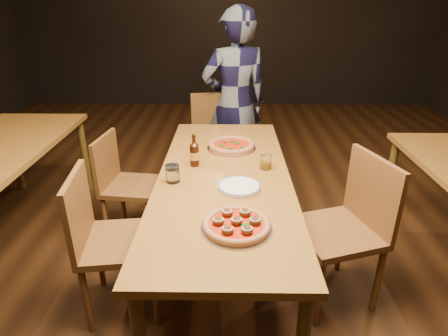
{
  "coord_description": "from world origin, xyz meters",
  "views": [
    {
      "loc": [
        0.03,
        -2.06,
        1.74
      ],
      "look_at": [
        0.0,
        -0.05,
        0.82
      ],
      "focal_mm": 30.0,
      "sensor_mm": 36.0,
      "label": 1
    }
  ],
  "objects_px": {
    "chair_main_nw": "(121,241)",
    "amber_glass": "(266,162)",
    "pizza_meatball": "(237,224)",
    "beer_bottle": "(194,155)",
    "table_main": "(224,185)",
    "chair_main_e": "(336,231)",
    "pizza_margherita": "(231,146)",
    "plate_stack": "(239,187)",
    "chair_main_sw": "(132,185)",
    "chair_end": "(219,145)",
    "diner": "(235,104)",
    "water_glass": "(173,174)"
  },
  "relations": [
    {
      "from": "chair_main_nw",
      "to": "chair_main_sw",
      "type": "relative_size",
      "value": 1.1
    },
    {
      "from": "chair_main_nw",
      "to": "plate_stack",
      "type": "distance_m",
      "value": 0.75
    },
    {
      "from": "chair_main_sw",
      "to": "chair_main_e",
      "type": "distance_m",
      "value": 1.54
    },
    {
      "from": "chair_main_sw",
      "to": "chair_main_e",
      "type": "relative_size",
      "value": 0.88
    },
    {
      "from": "plate_stack",
      "to": "water_glass",
      "type": "bearing_deg",
      "value": 167.45
    },
    {
      "from": "pizza_margherita",
      "to": "water_glass",
      "type": "bearing_deg",
      "value": -122.85
    },
    {
      "from": "chair_main_sw",
      "to": "amber_glass",
      "type": "distance_m",
      "value": 1.11
    },
    {
      "from": "chair_main_nw",
      "to": "chair_end",
      "type": "relative_size",
      "value": 0.96
    },
    {
      "from": "chair_main_nw",
      "to": "amber_glass",
      "type": "distance_m",
      "value": 0.99
    },
    {
      "from": "plate_stack",
      "to": "beer_bottle",
      "type": "bearing_deg",
      "value": 131.31
    },
    {
      "from": "table_main",
      "to": "chair_main_sw",
      "type": "relative_size",
      "value": 2.34
    },
    {
      "from": "plate_stack",
      "to": "diner",
      "type": "distance_m",
      "value": 1.49
    },
    {
      "from": "pizza_margherita",
      "to": "chair_main_e",
      "type": "bearing_deg",
      "value": -46.18
    },
    {
      "from": "chair_end",
      "to": "beer_bottle",
      "type": "xyz_separation_m",
      "value": [
        -0.12,
        -1.05,
        0.34
      ]
    },
    {
      "from": "chair_main_nw",
      "to": "water_glass",
      "type": "height_order",
      "value": "chair_main_nw"
    },
    {
      "from": "chair_main_sw",
      "to": "chair_end",
      "type": "height_order",
      "value": "chair_end"
    },
    {
      "from": "table_main",
      "to": "chair_end",
      "type": "height_order",
      "value": "chair_end"
    },
    {
      "from": "chair_main_e",
      "to": "pizza_margherita",
      "type": "relative_size",
      "value": 2.8
    },
    {
      "from": "pizza_margherita",
      "to": "plate_stack",
      "type": "xyz_separation_m",
      "value": [
        0.04,
        -0.62,
        -0.01
      ]
    },
    {
      "from": "chair_main_nw",
      "to": "diner",
      "type": "distance_m",
      "value": 1.78
    },
    {
      "from": "pizza_margherita",
      "to": "diner",
      "type": "distance_m",
      "value": 0.87
    },
    {
      "from": "amber_glass",
      "to": "chair_main_nw",
      "type": "bearing_deg",
      "value": -154.95
    },
    {
      "from": "pizza_meatball",
      "to": "beer_bottle",
      "type": "relative_size",
      "value": 1.61
    },
    {
      "from": "pizza_margherita",
      "to": "water_glass",
      "type": "height_order",
      "value": "water_glass"
    },
    {
      "from": "pizza_margherita",
      "to": "beer_bottle",
      "type": "height_order",
      "value": "beer_bottle"
    },
    {
      "from": "pizza_meatball",
      "to": "plate_stack",
      "type": "bearing_deg",
      "value": 86.92
    },
    {
      "from": "beer_bottle",
      "to": "amber_glass",
      "type": "bearing_deg",
      "value": -4.77
    },
    {
      "from": "beer_bottle",
      "to": "chair_main_e",
      "type": "bearing_deg",
      "value": -21.73
    },
    {
      "from": "chair_main_nw",
      "to": "beer_bottle",
      "type": "distance_m",
      "value": 0.69
    },
    {
      "from": "beer_bottle",
      "to": "amber_glass",
      "type": "height_order",
      "value": "beer_bottle"
    },
    {
      "from": "chair_main_sw",
      "to": "chair_main_nw",
      "type": "bearing_deg",
      "value": -164.26
    },
    {
      "from": "chair_main_nw",
      "to": "amber_glass",
      "type": "height_order",
      "value": "chair_main_nw"
    },
    {
      "from": "chair_main_sw",
      "to": "plate_stack",
      "type": "bearing_deg",
      "value": -122.79
    },
    {
      "from": "amber_glass",
      "to": "water_glass",
      "type": "bearing_deg",
      "value": -160.92
    },
    {
      "from": "pizza_meatball",
      "to": "water_glass",
      "type": "bearing_deg",
      "value": 126.86
    },
    {
      "from": "chair_main_nw",
      "to": "chair_main_sw",
      "type": "bearing_deg",
      "value": 1.74
    },
    {
      "from": "plate_stack",
      "to": "beer_bottle",
      "type": "height_order",
      "value": "beer_bottle"
    },
    {
      "from": "table_main",
      "to": "chair_main_e",
      "type": "xyz_separation_m",
      "value": [
        0.66,
        -0.2,
        -0.19
      ]
    },
    {
      "from": "table_main",
      "to": "chair_end",
      "type": "relative_size",
      "value": 2.05
    },
    {
      "from": "chair_main_nw",
      "to": "amber_glass",
      "type": "bearing_deg",
      "value": -72.28
    },
    {
      "from": "chair_main_sw",
      "to": "diner",
      "type": "bearing_deg",
      "value": -37.08
    },
    {
      "from": "chair_end",
      "to": "plate_stack",
      "type": "relative_size",
      "value": 4.01
    },
    {
      "from": "table_main",
      "to": "chair_main_nw",
      "type": "distance_m",
      "value": 0.69
    },
    {
      "from": "chair_main_e",
      "to": "beer_bottle",
      "type": "height_order",
      "value": "chair_main_e"
    },
    {
      "from": "chair_end",
      "to": "amber_glass",
      "type": "height_order",
      "value": "chair_end"
    },
    {
      "from": "plate_stack",
      "to": "water_glass",
      "type": "relative_size",
      "value": 2.34
    },
    {
      "from": "plate_stack",
      "to": "amber_glass",
      "type": "relative_size",
      "value": 2.62
    },
    {
      "from": "pizza_meatball",
      "to": "diner",
      "type": "xyz_separation_m",
      "value": [
        0.01,
        1.89,
        0.07
      ]
    },
    {
      "from": "pizza_meatball",
      "to": "beer_bottle",
      "type": "bearing_deg",
      "value": 109.71
    },
    {
      "from": "amber_glass",
      "to": "diner",
      "type": "bearing_deg",
      "value": 98.64
    }
  ]
}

